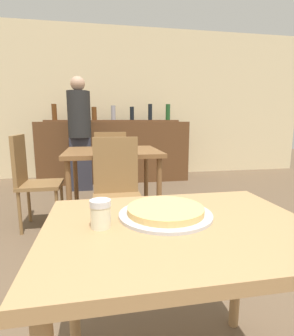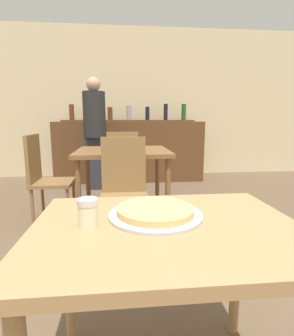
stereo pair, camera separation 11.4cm
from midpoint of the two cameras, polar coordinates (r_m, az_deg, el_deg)
The scene contains 11 objects.
wall_back at distance 5.24m, azimuth -3.48°, elevation 13.83°, with size 8.00×0.05×2.80m.
dining_table_near at distance 0.98m, azimuth 7.79°, elevation -17.20°, with size 0.94×0.71×0.72m.
dining_table_far at distance 2.74m, azimuth -4.05°, elevation 2.03°, with size 0.95×0.83×0.78m.
bar_counter at distance 4.76m, azimuth -3.13°, elevation 3.66°, with size 2.60×0.56×1.06m.
bar_back_shelf at distance 4.86m, azimuth -3.43°, elevation 10.96°, with size 2.39×0.24×0.32m.
chair_far_side_front at distance 2.20m, azimuth -3.55°, elevation -3.99°, with size 0.40×0.40×0.94m.
chair_far_side_back at distance 3.34m, azimuth -4.32°, elevation 0.92°, with size 0.40×0.40×0.94m.
chair_far_side_left at distance 2.86m, azimuth -20.42°, elevation -1.29°, with size 0.40×0.40×0.94m.
pizza_tray at distance 1.00m, azimuth 5.17°, elevation -9.61°, with size 0.35×0.35×0.04m.
cheese_shaker at distance 0.91m, azimuth -9.23°, elevation -9.50°, with size 0.07×0.07×0.10m.
person_standing at distance 4.16m, azimuth -10.51°, elevation 8.16°, with size 0.34×0.34×1.72m.
Camera 2 is at (-0.16, -0.85, 1.08)m, focal length 28.00 mm.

